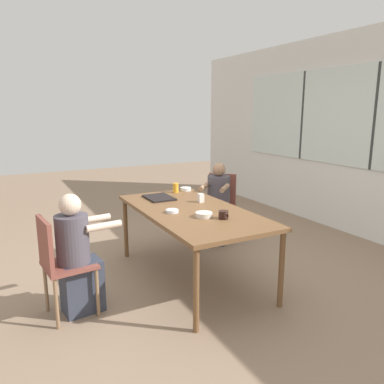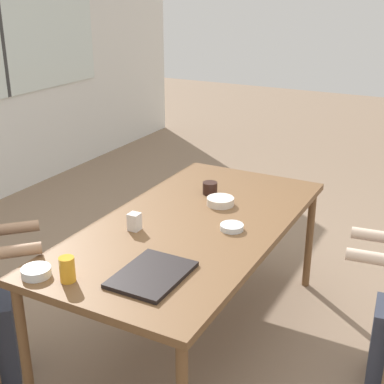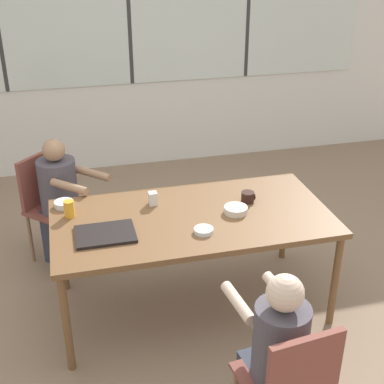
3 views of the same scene
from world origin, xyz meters
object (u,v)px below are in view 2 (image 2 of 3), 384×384
(bowl_white_shallow, at_px, (232,227))
(bowl_fruit, at_px, (36,272))
(milk_carton_small, at_px, (134,222))
(bowl_cereal, at_px, (220,201))
(juice_glass, at_px, (67,269))
(coffee_mug, at_px, (210,188))

(bowl_white_shallow, relative_size, bowl_fruit, 0.94)
(milk_carton_small, height_order, bowl_cereal, milk_carton_small)
(juice_glass, bearing_deg, coffee_mug, -4.16)
(juice_glass, bearing_deg, bowl_cereal, -11.49)
(milk_carton_small, relative_size, bowl_white_shallow, 0.75)
(milk_carton_small, height_order, bowl_fruit, milk_carton_small)
(coffee_mug, height_order, bowl_cereal, coffee_mug)
(juice_glass, xyz_separation_m, milk_carton_small, (0.58, 0.03, -0.01))
(coffee_mug, distance_m, bowl_fruit, 1.29)
(juice_glass, relative_size, bowl_fruit, 0.87)
(juice_glass, xyz_separation_m, bowl_white_shallow, (0.82, -0.42, -0.04))
(bowl_white_shallow, bearing_deg, coffee_mug, 38.73)
(juice_glass, relative_size, bowl_cereal, 0.72)
(bowl_cereal, distance_m, bowl_fruit, 1.20)
(milk_carton_small, relative_size, bowl_fruit, 0.71)
(coffee_mug, relative_size, bowl_white_shallow, 0.78)
(coffee_mug, bearing_deg, juice_glass, 175.84)
(bowl_fruit, bearing_deg, juice_glass, -77.87)
(juice_glass, distance_m, milk_carton_small, 0.58)
(milk_carton_small, height_order, bowl_white_shallow, milk_carton_small)
(milk_carton_small, bearing_deg, bowl_fruit, 168.68)
(juice_glass, bearing_deg, bowl_white_shallow, -27.33)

